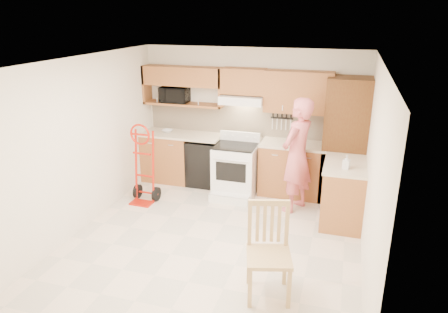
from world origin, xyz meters
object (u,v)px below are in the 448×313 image
at_px(person, 297,156).
at_px(hand_truck, 142,168).
at_px(microwave, 175,95).
at_px(dining_chair, 269,253).
at_px(range, 235,167).

bearing_deg(person, hand_truck, -55.91).
xyz_separation_m(microwave, hand_truck, (-0.12, -1.20, -1.02)).
bearing_deg(microwave, person, -18.71).
bearing_deg(dining_chair, microwave, 112.97).
distance_m(microwave, dining_chair, 4.01).
distance_m(microwave, person, 2.58).
height_order(range, person, person).
xyz_separation_m(microwave, dining_chair, (2.38, -3.04, -1.09)).
bearing_deg(person, range, -79.27).
relative_size(microwave, hand_truck, 0.42).
bearing_deg(dining_chair, person, 75.18).
distance_m(microwave, range, 1.76).
xyz_separation_m(person, hand_truck, (-2.49, -0.46, -0.31)).
distance_m(range, hand_truck, 1.58).
xyz_separation_m(microwave, person, (2.37, -0.74, -0.71)).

